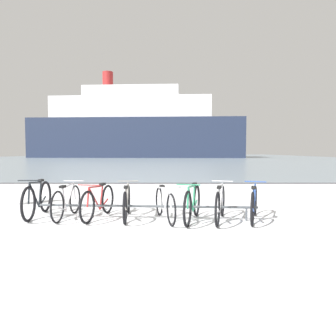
{
  "coord_description": "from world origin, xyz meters",
  "views": [
    {
      "loc": [
        1.35,
        -3.59,
        1.45
      ],
      "look_at": [
        1.37,
        5.7,
        0.93
      ],
      "focal_mm": 32.77,
      "sensor_mm": 36.0,
      "label": 1
    }
  ],
  "objects_px": {
    "bicycle_1": "(66,202)",
    "ferry_ship": "(136,129)",
    "bicycle_6": "(219,204)",
    "bicycle_7": "(253,203)",
    "bicycle_0": "(37,199)",
    "bicycle_5": "(192,203)",
    "bicycle_3": "(126,202)",
    "bicycle_2": "(97,202)",
    "bicycle_4": "(164,204)"
  },
  "relations": [
    {
      "from": "bicycle_1",
      "to": "ferry_ship",
      "type": "distance_m",
      "value": 63.1
    },
    {
      "from": "bicycle_6",
      "to": "bicycle_7",
      "type": "height_order",
      "value": "bicycle_6"
    },
    {
      "from": "bicycle_0",
      "to": "bicycle_1",
      "type": "xyz_separation_m",
      "value": [
        0.69,
        -0.13,
        -0.03
      ]
    },
    {
      "from": "bicycle_1",
      "to": "bicycle_5",
      "type": "distance_m",
      "value": 2.7
    },
    {
      "from": "bicycle_0",
      "to": "bicycle_3",
      "type": "height_order",
      "value": "bicycle_0"
    },
    {
      "from": "bicycle_0",
      "to": "bicycle_1",
      "type": "height_order",
      "value": "bicycle_0"
    },
    {
      "from": "bicycle_2",
      "to": "bicycle_4",
      "type": "height_order",
      "value": "bicycle_2"
    },
    {
      "from": "bicycle_1",
      "to": "bicycle_5",
      "type": "bearing_deg",
      "value": -6.44
    },
    {
      "from": "bicycle_5",
      "to": "bicycle_7",
      "type": "relative_size",
      "value": 1.05
    },
    {
      "from": "bicycle_2",
      "to": "bicycle_4",
      "type": "bearing_deg",
      "value": -8.49
    },
    {
      "from": "bicycle_4",
      "to": "bicycle_5",
      "type": "xyz_separation_m",
      "value": [
        0.57,
        -0.06,
        0.02
      ]
    },
    {
      "from": "bicycle_4",
      "to": "bicycle_7",
      "type": "distance_m",
      "value": 1.85
    },
    {
      "from": "bicycle_6",
      "to": "bicycle_0",
      "type": "bearing_deg",
      "value": 173.59
    },
    {
      "from": "bicycle_0",
      "to": "bicycle_1",
      "type": "distance_m",
      "value": 0.7
    },
    {
      "from": "bicycle_3",
      "to": "bicycle_7",
      "type": "xyz_separation_m",
      "value": [
        2.67,
        -0.18,
        0.0
      ]
    },
    {
      "from": "bicycle_7",
      "to": "bicycle_5",
      "type": "bearing_deg",
      "value": -177.14
    },
    {
      "from": "bicycle_1",
      "to": "bicycle_3",
      "type": "height_order",
      "value": "bicycle_1"
    },
    {
      "from": "bicycle_1",
      "to": "bicycle_4",
      "type": "bearing_deg",
      "value": -6.59
    },
    {
      "from": "bicycle_3",
      "to": "bicycle_6",
      "type": "relative_size",
      "value": 1.06
    },
    {
      "from": "bicycle_6",
      "to": "bicycle_3",
      "type": "bearing_deg",
      "value": 172.51
    },
    {
      "from": "bicycle_7",
      "to": "bicycle_6",
      "type": "bearing_deg",
      "value": -173.98
    },
    {
      "from": "bicycle_2",
      "to": "ferry_ship",
      "type": "xyz_separation_m",
      "value": [
        -5.55,
        62.65,
        6.05
      ]
    },
    {
      "from": "bicycle_3",
      "to": "bicycle_7",
      "type": "relative_size",
      "value": 1.08
    },
    {
      "from": "bicycle_7",
      "to": "ferry_ship",
      "type": "distance_m",
      "value": 63.77
    },
    {
      "from": "ferry_ship",
      "to": "bicycle_6",
      "type": "bearing_deg",
      "value": -82.65
    },
    {
      "from": "bicycle_0",
      "to": "bicycle_7",
      "type": "height_order",
      "value": "bicycle_0"
    },
    {
      "from": "bicycle_7",
      "to": "ferry_ship",
      "type": "bearing_deg",
      "value": 98.0
    },
    {
      "from": "bicycle_0",
      "to": "bicycle_5",
      "type": "relative_size",
      "value": 1.03
    },
    {
      "from": "bicycle_5",
      "to": "ferry_ship",
      "type": "height_order",
      "value": "ferry_ship"
    },
    {
      "from": "ferry_ship",
      "to": "bicycle_2",
      "type": "bearing_deg",
      "value": -84.94
    },
    {
      "from": "bicycle_2",
      "to": "bicycle_3",
      "type": "bearing_deg",
      "value": -2.5
    },
    {
      "from": "bicycle_2",
      "to": "bicycle_3",
      "type": "xyz_separation_m",
      "value": [
        0.62,
        -0.03,
        -0.0
      ]
    },
    {
      "from": "bicycle_3",
      "to": "bicycle_7",
      "type": "distance_m",
      "value": 2.68
    },
    {
      "from": "bicycle_1",
      "to": "ferry_ship",
      "type": "relative_size",
      "value": 0.04
    },
    {
      "from": "bicycle_0",
      "to": "bicycle_2",
      "type": "bearing_deg",
      "value": -6.61
    },
    {
      "from": "bicycle_2",
      "to": "bicycle_1",
      "type": "bearing_deg",
      "value": 177.45
    },
    {
      "from": "bicycle_6",
      "to": "bicycle_4",
      "type": "bearing_deg",
      "value": 176.49
    },
    {
      "from": "bicycle_0",
      "to": "bicycle_7",
      "type": "bearing_deg",
      "value": -4.51
    },
    {
      "from": "bicycle_7",
      "to": "ferry_ship",
      "type": "xyz_separation_m",
      "value": [
        -8.83,
        62.86,
        6.05
      ]
    },
    {
      "from": "bicycle_6",
      "to": "bicycle_7",
      "type": "xyz_separation_m",
      "value": [
        0.72,
        0.08,
        -0.01
      ]
    },
    {
      "from": "bicycle_0",
      "to": "bicycle_2",
      "type": "distance_m",
      "value": 1.38
    },
    {
      "from": "bicycle_1",
      "to": "bicycle_7",
      "type": "xyz_separation_m",
      "value": [
        3.97,
        -0.24,
        0.0
      ]
    },
    {
      "from": "bicycle_0",
      "to": "bicycle_2",
      "type": "relative_size",
      "value": 1.03
    },
    {
      "from": "bicycle_3",
      "to": "bicycle_7",
      "type": "height_order",
      "value": "bicycle_7"
    },
    {
      "from": "ferry_ship",
      "to": "bicycle_1",
      "type": "bearing_deg",
      "value": -85.56
    },
    {
      "from": "bicycle_2",
      "to": "bicycle_5",
      "type": "distance_m",
      "value": 2.02
    },
    {
      "from": "bicycle_5",
      "to": "bicycle_2",
      "type": "bearing_deg",
      "value": 172.25
    },
    {
      "from": "bicycle_6",
      "to": "bicycle_7",
      "type": "distance_m",
      "value": 0.72
    },
    {
      "from": "bicycle_0",
      "to": "bicycle_5",
      "type": "bearing_deg",
      "value": -7.29
    },
    {
      "from": "bicycle_1",
      "to": "ferry_ship",
      "type": "xyz_separation_m",
      "value": [
        -4.86,
        62.62,
        6.05
      ]
    }
  ]
}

